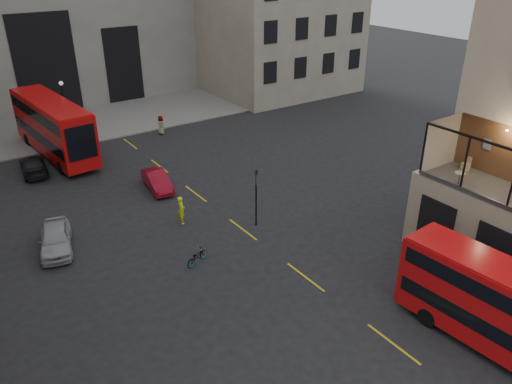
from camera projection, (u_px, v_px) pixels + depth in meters
ground at (423, 326)px, 22.94m from camera, size 140.00×140.00×0.00m
host_frontage at (512, 242)px, 25.27m from camera, size 3.00×11.00×4.50m
gateway at (25, 14)px, 51.48m from camera, size 35.00×10.60×18.00m
pavement_far at (58, 127)px, 47.77m from camera, size 40.00×12.00×0.12m
traffic_light_near at (256, 190)px, 30.17m from camera, size 0.16×0.20×3.80m
street_lamp_b at (66, 114)px, 43.79m from camera, size 0.36×0.36×5.33m
bus_far at (53, 125)px, 40.52m from camera, size 3.67×11.91×4.68m
car_a at (56, 239)px, 28.43m from camera, size 2.76×4.55×1.45m
car_b at (157, 181)px, 35.58m from camera, size 1.85×4.02×1.28m
car_c at (33, 165)px, 38.10m from camera, size 2.26×4.55×1.27m
bicycle at (197, 256)px, 27.35m from camera, size 1.67×1.07×0.83m
cyclist at (181, 210)px, 31.10m from camera, size 0.62×0.77×1.83m
pedestrian_c at (73, 133)px, 44.26m from camera, size 0.96×0.51×1.56m
pedestrian_d at (161, 125)px, 45.85m from camera, size 0.64×0.91×1.76m
cafe_table_far at (460, 177)px, 25.65m from camera, size 0.54×0.54×0.67m
cafe_chair_d at (466, 166)px, 27.42m from camera, size 0.41×0.41×0.77m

